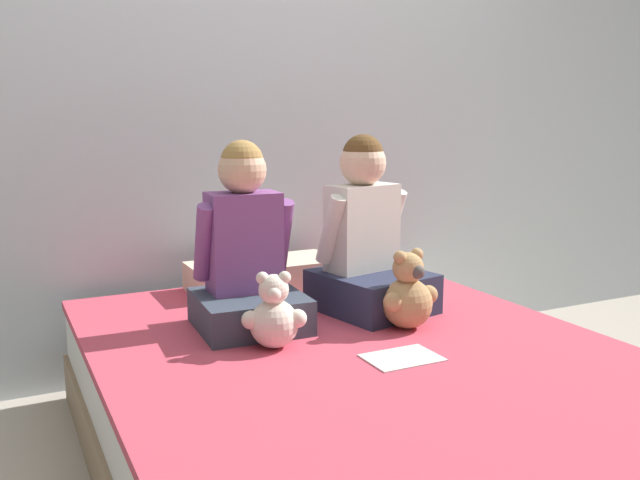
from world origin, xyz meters
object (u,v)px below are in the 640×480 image
Objects in this scene: sign_card at (402,358)px; child_on_right at (367,244)px; teddy_bear_held_by_left_child at (274,316)px; pillow_at_headboard at (264,275)px; bed at (357,407)px; child_on_left at (246,255)px; teddy_bear_held_by_right_child at (408,295)px.

child_on_right is at bearing 71.43° from sign_card.
child_on_right is 2.94× the size of sign_card.
child_on_right reaches higher than sign_card.
teddy_bear_held_by_left_child is 1.10× the size of sign_card.
teddy_bear_held_by_left_child is at bearing -109.01° from pillow_at_headboard.
bed is at bearing -135.73° from child_on_right.
pillow_at_headboard is at bearing 93.74° from sign_card.
bed is at bearing 111.37° from sign_card.
child_on_left is 0.45m from child_on_right.
child_on_left is 2.61× the size of teddy_bear_held_by_left_child.
child_on_left is 2.88× the size of sign_card.
teddy_bear_held_by_right_child reaches higher than teddy_bear_held_by_left_child.
teddy_bear_held_by_right_child is at bearing -71.51° from pillow_at_headboard.
teddy_bear_held_by_left_child reaches higher than pillow_at_headboard.
teddy_bear_held_by_left_child is at bearing -87.44° from child_on_left.
bed is 8.82× the size of sign_card.
child_on_left is at bearing 109.39° from teddy_bear_held_by_left_child.
teddy_bear_held_by_left_child is 0.71m from pillow_at_headboard.
child_on_left is at bearing 140.86° from teddy_bear_held_by_right_child.
pillow_at_headboard is (-0.23, 0.69, -0.05)m from teddy_bear_held_by_right_child.
sign_card is (-0.17, -0.23, -0.11)m from teddy_bear_held_by_right_child.
bed is 3.00× the size of child_on_right.
child_on_left is 0.28m from teddy_bear_held_by_left_child.
teddy_bear_held_by_right_child is at bearing -26.21° from child_on_left.
child_on_right is at bearing 56.15° from bed.
sign_card is at bearing -56.32° from child_on_left.
teddy_bear_held_by_right_child is 0.31m from sign_card.
teddy_bear_held_by_right_child is at bearing 53.66° from sign_card.
teddy_bear_held_by_right_child is 1.24× the size of sign_card.
teddy_bear_held_by_right_child is at bearing 17.76° from teddy_bear_held_by_left_child.
child_on_right reaches higher than teddy_bear_held_by_left_child.
pillow_at_headboard is (0.00, 0.76, 0.25)m from bed.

